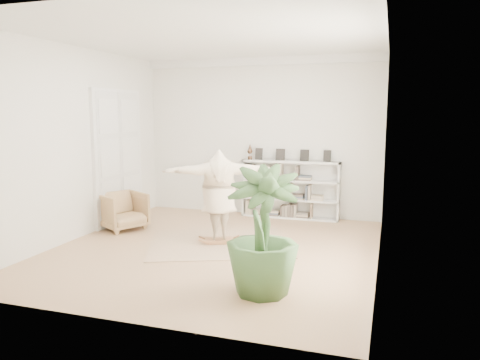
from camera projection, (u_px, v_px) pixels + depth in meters
The scene contains 9 objects.
floor at pixel (215, 249), 8.21m from camera, with size 6.00×6.00×0.00m, color #A98157.
room_shell at pixel (261, 61), 10.47m from camera, with size 6.00×6.00×6.00m.
doors at pixel (119, 158), 10.05m from camera, with size 0.09×1.78×2.92m.
bookshelf at pixel (290, 190), 10.55m from camera, with size 2.20×0.35×1.64m.
armchair at pixel (123, 211), 9.57m from camera, with size 0.81×0.83×0.76m, color tan.
rug at pixel (219, 243), 8.55m from camera, with size 2.50×2.00×0.02m, color tan.
rocker_board at pixel (219, 240), 8.54m from camera, with size 0.60×0.49×0.11m.
person at pixel (219, 193), 8.41m from camera, with size 2.01×0.55×1.64m, color beige.
houseplant at pixel (262, 231), 6.10m from camera, with size 0.96×0.96×1.71m, color #35562B.
Camera 1 is at (2.87, -7.42, 2.41)m, focal length 35.00 mm.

